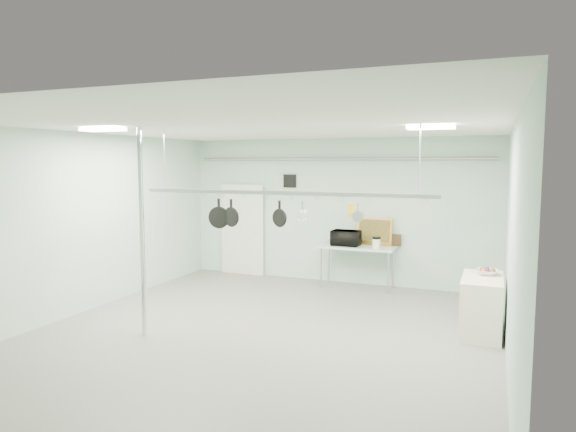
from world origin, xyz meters
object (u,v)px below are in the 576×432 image
at_px(coffee_canister, 376,243).
at_px(side_cabinet, 482,306).
at_px(pot_rack, 279,191).
at_px(skillet_left, 219,213).
at_px(chrome_pole, 142,233).
at_px(fruit_bowl, 488,272).
at_px(prep_table, 357,249).
at_px(skillet_mid, 231,213).
at_px(skillet_right, 280,213).
at_px(microwave, 346,238).

bearing_deg(coffee_canister, side_cabinet, -44.24).
height_order(pot_rack, skillet_left, pot_rack).
distance_m(chrome_pole, fruit_bowl, 5.43).
bearing_deg(pot_rack, skillet_left, 180.00).
xyz_separation_m(prep_table, skillet_mid, (-1.24, -3.30, 1.03)).
xyz_separation_m(side_cabinet, pot_rack, (-2.95, -1.10, 1.78)).
distance_m(coffee_canister, skillet_mid, 3.68).
distance_m(pot_rack, skillet_right, 0.35).
height_order(chrome_pole, side_cabinet, chrome_pole).
relative_size(coffee_canister, skillet_mid, 0.45).
distance_m(prep_table, skillet_left, 3.75).
height_order(prep_table, skillet_right, skillet_right).
bearing_deg(skillet_mid, fruit_bowl, 34.72).
xyz_separation_m(microwave, fruit_bowl, (2.85, -1.94, -0.12)).
height_order(prep_table, pot_rack, pot_rack).
bearing_deg(chrome_pole, skillet_right, 25.32).
bearing_deg(skillet_mid, chrome_pole, -123.66).
bearing_deg(skillet_left, pot_rack, -9.57).
xyz_separation_m(chrome_pole, prep_table, (2.30, 4.20, -0.77)).
height_order(chrome_pole, pot_rack, chrome_pole).
height_order(side_cabinet, pot_rack, pot_rack).
relative_size(chrome_pole, side_cabinet, 2.67).
xyz_separation_m(fruit_bowl, skillet_right, (-3.01, -1.31, 0.94)).
bearing_deg(pot_rack, coffee_canister, 75.10).
bearing_deg(skillet_left, side_cabinet, 5.74).
xyz_separation_m(chrome_pole, skillet_right, (1.90, 0.90, 0.28)).
xyz_separation_m(microwave, skillet_right, (-0.16, -3.25, 0.82)).
bearing_deg(coffee_canister, chrome_pole, -124.04).
height_order(microwave, skillet_left, skillet_left).
distance_m(microwave, coffee_canister, 0.69).
xyz_separation_m(pot_rack, fruit_bowl, (3.01, 1.31, -1.29)).
distance_m(prep_table, coffee_canister, 0.49).
xyz_separation_m(microwave, skillet_mid, (-1.01, -3.25, 0.80)).
bearing_deg(skillet_right, coffee_canister, 94.58).
bearing_deg(pot_rack, fruit_bowl, 23.50).
bearing_deg(microwave, pot_rack, 89.51).
bearing_deg(skillet_left, skillet_mid, -9.57).
height_order(prep_table, skillet_mid, skillet_mid).
height_order(prep_table, microwave, microwave).
bearing_deg(skillet_left, microwave, 59.66).
bearing_deg(microwave, skillet_left, 71.61).
height_order(coffee_canister, skillet_left, skillet_left).
distance_m(fruit_bowl, skillet_mid, 4.18).
xyz_separation_m(coffee_canister, skillet_left, (-1.91, -3.16, 0.85)).
bearing_deg(skillet_mid, prep_table, 85.32).
height_order(side_cabinet, microwave, microwave).
distance_m(microwave, skillet_mid, 3.49).
distance_m(microwave, fruit_bowl, 3.45).
distance_m(coffee_canister, fruit_bowl, 2.85).
height_order(skillet_left, skillet_right, same).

